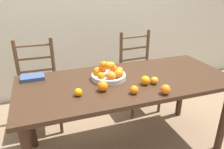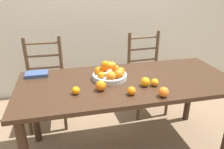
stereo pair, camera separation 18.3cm
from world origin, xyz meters
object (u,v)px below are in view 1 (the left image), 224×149
Objects in this scene: chair_left at (39,88)px; orange_loose_2 at (103,86)px; book_stack at (33,77)px; chair_right at (139,73)px; orange_loose_1 at (165,89)px; orange_loose_4 at (145,80)px; orange_loose_3 at (134,90)px; fruit_bowl at (109,74)px; orange_loose_5 at (78,92)px; orange_loose_0 at (154,80)px.

orange_loose_2 is at bearing -57.40° from chair_left.
chair_right is at bearing 17.51° from book_stack.
orange_loose_4 is at bearing 108.77° from orange_loose_1.
orange_loose_2 is 1.13m from chair_right.
chair_left reaches higher than orange_loose_3.
fruit_bowl is at bearing 140.78° from orange_loose_4.
orange_loose_5 is 0.06× the size of chair_right.
orange_loose_3 is 0.91m from book_stack.
orange_loose_3 is (0.21, -0.12, -0.01)m from orange_loose_2.
orange_loose_2 is 0.25m from orange_loose_3.
orange_loose_4 reaches higher than orange_loose_0.
orange_loose_2 is at bearing -134.90° from chair_right.
orange_loose_5 reaches higher than book_stack.
orange_loose_1 is 0.08× the size of chair_left.
orange_loose_5 is at bearing 163.31° from orange_loose_1.
orange_loose_1 reaches higher than book_stack.
book_stack is (-0.89, 0.43, -0.02)m from orange_loose_4.
book_stack is at bearing 141.02° from orange_loose_2.
orange_loose_3 is 0.43m from orange_loose_5.
orange_loose_4 is at bearing -39.22° from fruit_bowl.
chair_right reaches higher than orange_loose_2.
chair_right is (0.72, 0.81, -0.32)m from orange_loose_2.
orange_loose_3 is at bearing -29.94° from orange_loose_2.
orange_loose_5 is (-0.20, -0.02, -0.01)m from orange_loose_2.
book_stack is (-0.64, 0.22, -0.03)m from fruit_bowl.
orange_loose_2 is 1.35× the size of orange_loose_5.
orange_loose_1 is (-0.01, -0.19, 0.01)m from orange_loose_0.
orange_loose_5 is at bearing -69.04° from chair_left.
orange_loose_4 is at bearing -25.65° from book_stack.
book_stack is at bearing -92.62° from chair_left.
orange_loose_0 is 0.96× the size of orange_loose_3.
orange_loose_1 is 0.94× the size of orange_loose_2.
chair_right reaches higher than orange_loose_4.
orange_loose_1 is (0.32, -0.41, -0.01)m from fruit_bowl.
orange_loose_2 reaches higher than book_stack.
fruit_bowl reaches higher than orange_loose_3.
orange_loose_2 is at bearing 177.32° from orange_loose_0.
orange_loose_2 is 0.08× the size of chair_left.
orange_loose_0 is 0.45m from orange_loose_2.
chair_right reaches higher than orange_loose_5.
orange_loose_4 is 0.38× the size of book_stack.
fruit_bowl is at bearing 59.60° from orange_loose_2.
orange_loose_3 is 1.11m from chair_right.
chair_left reaches higher than orange_loose_2.
fruit_bowl is at bearing 146.30° from orange_loose_0.
orange_loose_4 is (0.16, 0.12, 0.01)m from orange_loose_3.
book_stack is (-1.24, -0.39, 0.29)m from chair_right.
orange_loose_1 is at bearing -46.24° from chair_left.
chair_left is (-0.93, 1.02, -0.31)m from orange_loose_1.
fruit_bowl is 0.33m from orange_loose_4.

